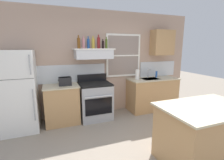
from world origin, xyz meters
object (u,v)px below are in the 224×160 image
at_px(paper_towel_roll, 137,75).
at_px(dish_soap_bottle, 156,74).
at_px(bottle_balsamic_dark, 103,45).
at_px(bottle_blue_liqueur, 88,43).
at_px(refrigerator, 19,92).
at_px(bottle_red_label_wine, 99,43).
at_px(bottle_rose_pink, 84,43).
at_px(bottle_amber_wine, 79,43).
at_px(kitchen_island, 204,134).
at_px(stove_range, 95,100).
at_px(bottle_olive_oil_square, 106,44).
at_px(bottle_champagne_gold_foil, 93,43).
at_px(toaster, 65,81).

relative_size(paper_towel_roll, dish_soap_bottle, 1.50).
relative_size(bottle_balsamic_dark, paper_towel_roll, 0.83).
bearing_deg(bottle_blue_liqueur, refrigerator, -174.94).
bearing_deg(bottle_red_label_wine, refrigerator, -177.69).
bearing_deg(bottle_blue_liqueur, bottle_rose_pink, -179.06).
height_order(bottle_amber_wine, bottle_red_label_wine, bottle_red_label_wine).
relative_size(bottle_rose_pink, paper_towel_roll, 1.06).
xyz_separation_m(dish_soap_bottle, kitchen_island, (-0.70, -2.27, -0.54)).
bearing_deg(stove_range, bottle_blue_liqueur, 135.03).
relative_size(stove_range, kitchen_island, 0.78).
distance_m(bottle_blue_liqueur, bottle_olive_oil_square, 0.46).
xyz_separation_m(refrigerator, bottle_rose_pink, (1.42, 0.13, 1.01)).
distance_m(bottle_olive_oil_square, dish_soap_bottle, 1.76).
height_order(refrigerator, bottle_rose_pink, bottle_rose_pink).
distance_m(bottle_blue_liqueur, kitchen_island, 2.95).
bearing_deg(refrigerator, bottle_blue_liqueur, 5.06).
xyz_separation_m(bottle_red_label_wine, dish_soap_bottle, (1.76, 0.09, -0.88)).
bearing_deg(paper_towel_roll, bottle_champagne_gold_foil, 177.54).
relative_size(bottle_amber_wine, kitchen_island, 0.21).
bearing_deg(bottle_balsamic_dark, stove_range, -163.09).
bearing_deg(bottle_red_label_wine, bottle_balsamic_dark, 11.56).
bearing_deg(bottle_balsamic_dark, bottle_olive_oil_square, 27.13).
height_order(refrigerator, toaster, refrigerator).
distance_m(refrigerator, bottle_amber_wine, 1.65).
distance_m(stove_range, bottle_amber_wine, 1.45).
bearing_deg(bottle_blue_liqueur, bottle_red_label_wine, -15.24).
xyz_separation_m(bottle_balsamic_dark, paper_towel_roll, (0.96, -0.03, -0.79)).
bearing_deg(bottle_rose_pink, stove_range, -26.28).
bearing_deg(toaster, stove_range, -1.84).
height_order(bottle_rose_pink, kitchen_island, bottle_rose_pink).
height_order(bottle_amber_wine, bottle_rose_pink, bottle_amber_wine).
bearing_deg(refrigerator, bottle_amber_wine, 2.94).
bearing_deg(bottle_blue_liqueur, kitchen_island, -60.14).
distance_m(bottle_amber_wine, bottle_blue_liqueur, 0.25).
distance_m(bottle_red_label_wine, bottle_olive_oil_square, 0.24).
relative_size(bottle_blue_liqueur, bottle_champagne_gold_foil, 0.98).
bearing_deg(bottle_olive_oil_square, bottle_blue_liqueur, -178.20).
bearing_deg(bottle_red_label_wine, bottle_amber_wine, -179.40).
relative_size(refrigerator, bottle_rose_pink, 6.00).
distance_m(bottle_blue_liqueur, dish_soap_bottle, 2.17).
height_order(bottle_amber_wine, kitchen_island, bottle_amber_wine).
height_order(bottle_amber_wine, bottle_champagne_gold_foil, bottle_amber_wine).
bearing_deg(bottle_amber_wine, bottle_olive_oil_square, 6.86).
bearing_deg(bottle_balsamic_dark, bottle_amber_wine, -177.24).
bearing_deg(paper_towel_roll, bottle_rose_pink, 177.03).
relative_size(bottle_champagne_gold_foil, dish_soap_bottle, 1.62).
xyz_separation_m(bottle_amber_wine, bottle_champagne_gold_foil, (0.35, 0.05, -0.00)).
distance_m(refrigerator, bottle_olive_oil_square, 2.24).
height_order(toaster, bottle_balsamic_dark, bottle_balsamic_dark).
relative_size(bottle_red_label_wine, paper_towel_roll, 1.19).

